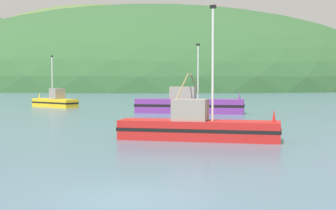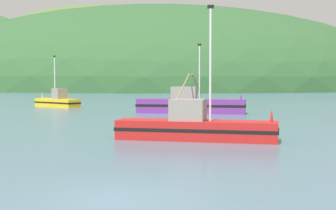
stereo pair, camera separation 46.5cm
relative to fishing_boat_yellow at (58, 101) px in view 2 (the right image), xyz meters
name	(u,v)px [view 2 (the right image)]	position (x,y,z in m)	size (l,w,h in m)	color
ground_plane	(119,198)	(16.65, -43.09, -0.68)	(600.00, 600.00, 0.00)	slate
hill_far_right	(155,88)	(-5.64, 127.53, -0.68)	(182.60, 146.08, 59.66)	#2D562D
hill_far_left	(102,87)	(-28.45, 136.79, -0.68)	(122.72, 98.17, 65.18)	#516B38
fishing_boat_yellow	(58,101)	(0.00, 0.00, 0.00)	(6.40, 5.02, 6.18)	gold
fishing_boat_purple	(190,104)	(16.47, -8.73, 0.19)	(10.88, 15.73, 6.82)	#6B2D84
fishing_boat_red	(195,127)	(18.10, -29.66, 0.04)	(9.13, 2.99, 7.42)	red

